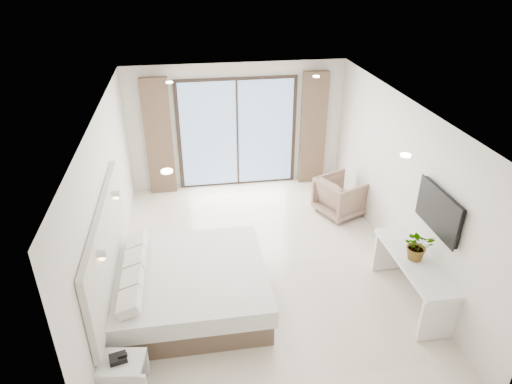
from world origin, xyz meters
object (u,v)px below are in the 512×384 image
(bed, at_px, (189,286))
(nightstand, at_px, (124,376))
(armchair, at_px, (341,195))
(console_desk, at_px, (414,270))

(bed, height_order, nightstand, bed)
(nightstand, height_order, armchair, armchair)
(nightstand, xyz_separation_m, console_desk, (4.06, 0.95, 0.33))
(armchair, bearing_deg, console_desk, 160.53)
(nightstand, bearing_deg, armchair, 51.49)
(bed, distance_m, nightstand, 1.63)
(nightstand, bearing_deg, bed, 68.34)
(nightstand, distance_m, armchair, 5.29)
(console_desk, xyz_separation_m, armchair, (-0.19, 2.66, -0.15))
(bed, height_order, armchair, armchair)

